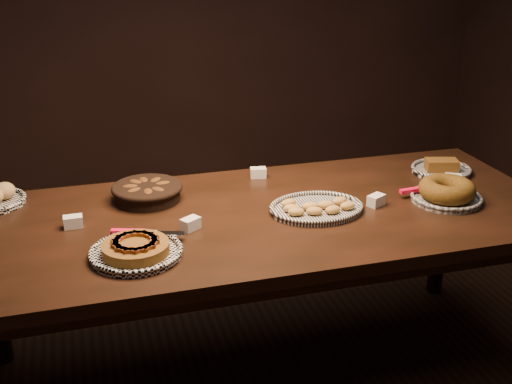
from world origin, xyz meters
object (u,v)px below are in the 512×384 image
object	(u,v)px
apple_tart_plate	(136,250)
bundt_cake_plate	(446,192)
buffet_table	(260,230)
madeleine_platter	(316,208)

from	to	relation	value
apple_tart_plate	bundt_cake_plate	distance (m)	1.29
buffet_table	bundt_cake_plate	size ratio (longest dim) A/B	7.58
buffet_table	apple_tart_plate	xyz separation A→B (m)	(-0.51, -0.23, 0.10)
buffet_table	apple_tart_plate	world-z (taller)	apple_tart_plate
buffet_table	bundt_cake_plate	distance (m)	0.78
madeleine_platter	bundt_cake_plate	bearing A→B (deg)	-6.93
buffet_table	madeleine_platter	bearing A→B (deg)	-12.58
apple_tart_plate	madeleine_platter	xyz separation A→B (m)	(0.73, 0.18, -0.01)
buffet_table	madeleine_platter	size ratio (longest dim) A/B	6.45
buffet_table	bundt_cake_plate	bearing A→B (deg)	-6.87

